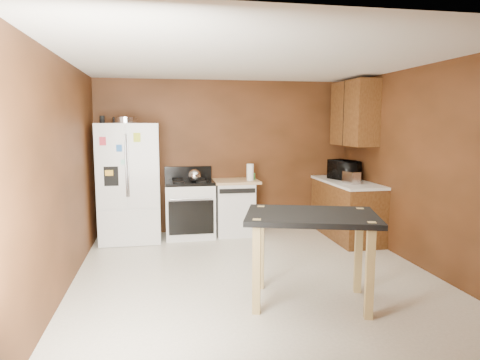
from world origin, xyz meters
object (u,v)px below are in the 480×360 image
object	(u,v)px
roasting_pan	(125,120)
dishwasher	(234,207)
toaster	(352,178)
green_canister	(252,176)
microwave	(344,171)
pen_cup	(102,119)
kettle	(194,176)
gas_range	(190,208)
island	(311,227)
refrigerator	(130,183)
paper_towel	(250,172)

from	to	relation	value
roasting_pan	dishwasher	world-z (taller)	roasting_pan
toaster	dishwasher	size ratio (longest dim) A/B	0.28
green_canister	dishwasher	world-z (taller)	green_canister
roasting_pan	microwave	world-z (taller)	roasting_pan
pen_cup	kettle	bearing A→B (deg)	-1.09
toaster	gas_range	bearing A→B (deg)	149.23
gas_range	island	xyz separation A→B (m)	(1.02, -2.77, 0.31)
refrigerator	gas_range	world-z (taller)	refrigerator
roasting_pan	refrigerator	world-z (taller)	roasting_pan
pen_cup	microwave	distance (m)	3.82
pen_cup	kettle	xyz separation A→B (m)	(1.34, -0.03, -0.86)
island	roasting_pan	bearing A→B (deg)	126.39
pen_cup	paper_towel	distance (m)	2.39
pen_cup	refrigerator	world-z (taller)	pen_cup
roasting_pan	gas_range	world-z (taller)	roasting_pan
roasting_pan	toaster	bearing A→B (deg)	-11.58
paper_towel	kettle	bearing A→B (deg)	-174.11
gas_range	pen_cup	bearing A→B (deg)	-174.49
kettle	dishwasher	size ratio (longest dim) A/B	0.22
paper_towel	island	bearing A→B (deg)	-88.85
gas_range	dishwasher	size ratio (longest dim) A/B	1.24
roasting_pan	dishwasher	bearing A→B (deg)	4.09
green_canister	dishwasher	distance (m)	0.58
roasting_pan	pen_cup	bearing A→B (deg)	-175.09
pen_cup	kettle	size ratio (longest dim) A/B	0.56
paper_towel	island	xyz separation A→B (m)	(0.05, -2.72, -0.25)
roasting_pan	green_canister	world-z (taller)	roasting_pan
dishwasher	island	size ratio (longest dim) A/B	0.61
kettle	toaster	xyz separation A→B (m)	(2.30, -0.63, -0.01)
paper_towel	microwave	bearing A→B (deg)	-9.19
island	paper_towel	bearing A→B (deg)	91.15
roasting_pan	pen_cup	xyz separation A→B (m)	(-0.32, -0.03, 0.01)
paper_towel	island	size ratio (longest dim) A/B	0.18
green_canister	island	world-z (taller)	green_canister
kettle	microwave	xyz separation A→B (m)	(2.39, -0.15, 0.04)
kettle	green_canister	size ratio (longest dim) A/B	1.84
microwave	green_canister	bearing A→B (deg)	58.27
green_canister	gas_range	bearing A→B (deg)	-177.92
roasting_pan	refrigerator	distance (m)	0.95
paper_towel	gas_range	xyz separation A→B (m)	(-0.97, 0.06, -0.56)
roasting_pan	paper_towel	distance (m)	2.09
roasting_pan	kettle	world-z (taller)	roasting_pan
microwave	kettle	bearing A→B (deg)	67.78
refrigerator	island	distance (m)	3.33
pen_cup	microwave	size ratio (longest dim) A/B	0.22
roasting_pan	pen_cup	world-z (taller)	pen_cup
paper_towel	refrigerator	size ratio (longest dim) A/B	0.15
kettle	refrigerator	bearing A→B (deg)	174.92
refrigerator	kettle	bearing A→B (deg)	-5.08
roasting_pan	island	xyz separation A→B (m)	(1.97, -2.68, -1.07)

